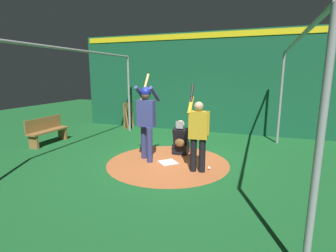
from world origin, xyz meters
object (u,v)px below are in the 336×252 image
Objects in this scene: home_plate at (168,162)px; baseball_0 at (209,168)px; catcher at (181,141)px; bench at (47,130)px; visitor at (198,132)px; bat_rack at (131,115)px; batter at (146,116)px.

baseball_0 is (0.13, 1.07, 0.03)m from home_plate.
catcher is 4.37m from bench.
bench is at bearing -103.57° from visitor.
bat_rack is at bearing -141.80° from visitor.
catcher is 1.47m from visitor.
visitor reaches higher than catcher.
home_plate is 4.31m from bench.
bat_rack is (-3.72, -2.44, -0.68)m from batter.
batter is 2.02m from baseball_0.
visitor reaches higher than baseball_0.
baseball_0 is at bearing 46.58° from bat_rack.
batter is (-0.02, -0.59, 1.16)m from home_plate.
home_plate is at bearing 84.38° from bench.
bench is (-0.42, -4.27, 0.42)m from home_plate.
baseball_0 is at bearing 122.94° from visitor.
bat_rack is 14.32× the size of baseball_0.
visitor is 1.88× the size of bat_rack.
catcher reaches higher than bench.
baseball_0 reaches higher than home_plate.
baseball_0 is (0.55, 5.34, -0.39)m from bench.
bench is (3.33, -1.24, -0.06)m from bat_rack.
baseball_0 is (0.95, 0.99, -0.34)m from catcher.
catcher is (-0.79, 0.68, -0.79)m from batter.
batter is 2.09× the size of bat_rack.
baseball_0 is (0.16, 1.66, -1.13)m from batter.
visitor is (0.34, 1.43, -0.23)m from batter.
batter is 2.30× the size of catcher.
home_plate is at bearing 87.76° from batter.
batter is at bearing -92.24° from home_plate.
home_plate is 1.30m from batter.
batter is 1.53× the size of bench.
catcher is at bearing 139.59° from batter.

